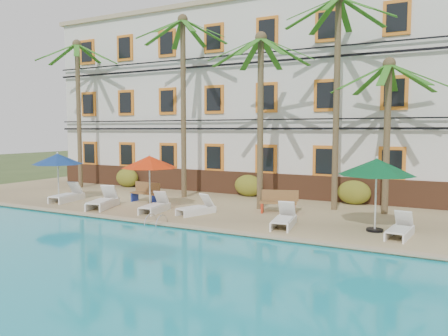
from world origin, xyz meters
The scene contains 24 objects.
ground centered at (0.00, 0.00, 0.00)m, with size 100.00×100.00×0.00m, color #384C23.
pool_deck centered at (0.00, 5.00, 0.12)m, with size 30.00×12.00×0.25m, color tan.
pool_coping centered at (0.00, -0.90, 0.28)m, with size 30.00×0.35×0.06m, color tan.
hotel_building centered at (0.00, 9.98, 5.37)m, with size 25.40×6.44×10.22m.
palm_a centered at (-9.57, 5.20, 5.74)m, with size 4.55×4.55×8.58m.
palm_b centered at (-2.07, 4.84, 5.99)m, with size 4.55×4.55×9.02m.
palm_c centered at (2.60, 3.59, 5.10)m, with size 4.55×4.55×7.47m.
palm_d centered at (5.48, 4.89, 6.00)m, with size 4.55×4.55×9.05m.
palm_e centered at (7.51, 4.91, 4.37)m, with size 4.55×4.55×6.24m.
shrub_left centered at (-7.22, 6.60, 0.80)m, with size 1.50×0.90×1.10m, color #2F5718.
shrub_mid centered at (0.69, 6.60, 0.80)m, with size 1.50×0.90×1.10m, color #2F5718.
shrub_right centered at (5.97, 6.60, 0.80)m, with size 1.50×0.90×1.10m, color #2F5718.
umbrella_blue centered at (-6.88, 1.18, 2.23)m, with size 2.33×2.33×2.33m.
umbrella_red centered at (-1.51, 1.29, 2.27)m, with size 2.37×2.37×2.37m.
umbrella_green centered at (7.65, 1.53, 2.40)m, with size 2.52×2.52×2.52m.
lounger_a centered at (-6.30, 1.18, 0.54)m, with size 0.95×1.96×0.89m.
lounger_b centered at (-3.53, 0.63, 0.56)m, with size 1.29×2.11×0.94m.
lounger_c centered at (-0.95, 0.90, 0.52)m, with size 0.87×1.81×0.82m.
lounger_d centered at (0.82, 1.30, 0.51)m, with size 1.10×1.78×0.79m.
lounger_e centered at (4.72, 0.75, 0.52)m, with size 0.91×1.86×0.84m.
lounger_f centered at (8.48, 1.06, 0.51)m, with size 0.76×1.72×0.79m.
bench_left centered at (-2.84, 2.73, 0.72)m, with size 1.53×0.59×0.93m.
bench_right centered at (3.62, 3.11, 0.72)m, with size 1.57×0.90×0.93m.
pool_ladder centered at (0.50, -1.00, 0.25)m, with size 0.54×0.74×0.74m.
Camera 1 is at (9.85, -13.55, 3.64)m, focal length 35.00 mm.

